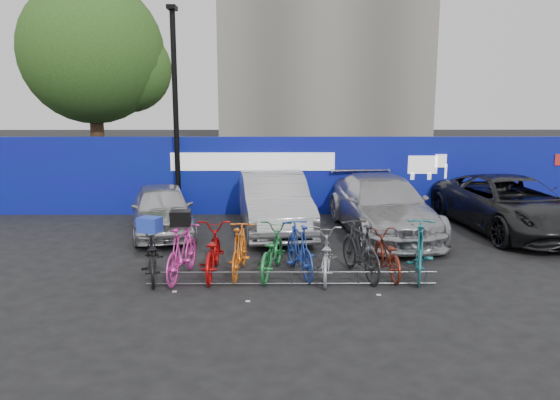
{
  "coord_description": "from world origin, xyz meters",
  "views": [
    {
      "loc": [
        -0.3,
        -10.64,
        3.6
      ],
      "look_at": [
        -0.2,
        2.0,
        1.2
      ],
      "focal_mm": 35.0,
      "sensor_mm": 36.0,
      "label": 1
    }
  ],
  "objects_px": {
    "lamppost": "(176,108)",
    "bike_6": "(325,255)",
    "bike_1": "(182,252)",
    "bike_8": "(387,254)",
    "tree": "(99,56)",
    "bike_9": "(420,249)",
    "car_1": "(274,202)",
    "bike_2": "(212,251)",
    "car_3": "(511,205)",
    "bike_5": "(299,249)",
    "bike_4": "(271,251)",
    "bike_0": "(151,255)",
    "car_0": "(162,209)",
    "bike_3": "(240,250)",
    "car_2": "(382,206)",
    "bike_7": "(361,249)",
    "bike_rack": "(291,278)"
  },
  "relations": [
    {
      "from": "bike_0",
      "to": "bike_4",
      "type": "distance_m",
      "value": 2.41
    },
    {
      "from": "lamppost",
      "to": "car_2",
      "type": "height_order",
      "value": "lamppost"
    },
    {
      "from": "bike_rack",
      "to": "bike_3",
      "type": "relative_size",
      "value": 3.17
    },
    {
      "from": "bike_4",
      "to": "bike_1",
      "type": "bearing_deg",
      "value": 18.65
    },
    {
      "from": "bike_5",
      "to": "bike_3",
      "type": "bearing_deg",
      "value": -12.82
    },
    {
      "from": "bike_0",
      "to": "bike_2",
      "type": "relative_size",
      "value": 0.94
    },
    {
      "from": "car_1",
      "to": "bike_7",
      "type": "relative_size",
      "value": 2.52
    },
    {
      "from": "car_0",
      "to": "bike_9",
      "type": "distance_m",
      "value": 6.98
    },
    {
      "from": "car_2",
      "to": "car_3",
      "type": "distance_m",
      "value": 3.5
    },
    {
      "from": "car_1",
      "to": "bike_3",
      "type": "distance_m",
      "value": 3.81
    },
    {
      "from": "bike_0",
      "to": "bike_3",
      "type": "bearing_deg",
      "value": 172.84
    },
    {
      "from": "car_2",
      "to": "bike_6",
      "type": "distance_m",
      "value": 4.07
    },
    {
      "from": "car_1",
      "to": "car_3",
      "type": "bearing_deg",
      "value": -8.15
    },
    {
      "from": "lamppost",
      "to": "bike_2",
      "type": "distance_m",
      "value": 6.23
    },
    {
      "from": "tree",
      "to": "bike_5",
      "type": "bearing_deg",
      "value": -55.11
    },
    {
      "from": "bike_2",
      "to": "bike_9",
      "type": "distance_m",
      "value": 4.2
    },
    {
      "from": "bike_1",
      "to": "bike_9",
      "type": "relative_size",
      "value": 0.95
    },
    {
      "from": "car_1",
      "to": "car_2",
      "type": "bearing_deg",
      "value": -13.09
    },
    {
      "from": "tree",
      "to": "bike_1",
      "type": "xyz_separation_m",
      "value": [
        4.6,
        -10.19,
        -4.52
      ]
    },
    {
      "from": "car_0",
      "to": "bike_4",
      "type": "distance_m",
      "value": 4.57
    },
    {
      "from": "car_1",
      "to": "bike_8",
      "type": "bearing_deg",
      "value": -65.3
    },
    {
      "from": "car_1",
      "to": "bike_1",
      "type": "relative_size",
      "value": 2.61
    },
    {
      "from": "bike_rack",
      "to": "bike_8",
      "type": "height_order",
      "value": "bike_8"
    },
    {
      "from": "tree",
      "to": "car_0",
      "type": "xyz_separation_m",
      "value": [
        3.45,
        -6.46,
        -4.41
      ]
    },
    {
      "from": "lamppost",
      "to": "bike_6",
      "type": "bearing_deg",
      "value": -54.88
    },
    {
      "from": "bike_6",
      "to": "bike_4",
      "type": "bearing_deg",
      "value": -6.09
    },
    {
      "from": "car_3",
      "to": "bike_5",
      "type": "distance_m",
      "value": 6.85
    },
    {
      "from": "bike_7",
      "to": "bike_8",
      "type": "height_order",
      "value": "bike_7"
    },
    {
      "from": "bike_4",
      "to": "car_1",
      "type": "bearing_deg",
      "value": -79.18
    },
    {
      "from": "bike_2",
      "to": "bike_0",
      "type": "bearing_deg",
      "value": 8.51
    },
    {
      "from": "car_1",
      "to": "car_3",
      "type": "xyz_separation_m",
      "value": [
        6.37,
        -0.14,
        -0.04
      ]
    },
    {
      "from": "bike_6",
      "to": "bike_7",
      "type": "relative_size",
      "value": 0.96
    },
    {
      "from": "lamppost",
      "to": "bike_9",
      "type": "relative_size",
      "value": 3.16
    },
    {
      "from": "lamppost",
      "to": "bike_3",
      "type": "bearing_deg",
      "value": -67.92
    },
    {
      "from": "car_1",
      "to": "bike_6",
      "type": "relative_size",
      "value": 2.62
    },
    {
      "from": "tree",
      "to": "bike_rack",
      "type": "bearing_deg",
      "value": -57.55
    },
    {
      "from": "bike_3",
      "to": "bike_9",
      "type": "distance_m",
      "value": 3.64
    },
    {
      "from": "car_0",
      "to": "car_3",
      "type": "distance_m",
      "value": 9.34
    },
    {
      "from": "lamppost",
      "to": "car_1",
      "type": "relative_size",
      "value": 1.28
    },
    {
      "from": "bike_2",
      "to": "bike_8",
      "type": "distance_m",
      "value": 3.56
    },
    {
      "from": "bike_3",
      "to": "bike_8",
      "type": "xyz_separation_m",
      "value": [
        2.99,
        -0.02,
        -0.08
      ]
    },
    {
      "from": "bike_0",
      "to": "bike_9",
      "type": "bearing_deg",
      "value": 166.93
    },
    {
      "from": "bike_9",
      "to": "car_3",
      "type": "bearing_deg",
      "value": -117.88
    },
    {
      "from": "bike_0",
      "to": "bike_2",
      "type": "xyz_separation_m",
      "value": [
        1.19,
        0.18,
        0.03
      ]
    },
    {
      "from": "car_2",
      "to": "bike_7",
      "type": "height_order",
      "value": "car_2"
    },
    {
      "from": "car_1",
      "to": "car_3",
      "type": "distance_m",
      "value": 6.37
    },
    {
      "from": "bike_rack",
      "to": "car_1",
      "type": "xyz_separation_m",
      "value": [
        -0.35,
        4.4,
        0.63
      ]
    },
    {
      "from": "car_1",
      "to": "bike_1",
      "type": "height_order",
      "value": "car_1"
    },
    {
      "from": "bike_0",
      "to": "bike_9",
      "type": "height_order",
      "value": "bike_9"
    },
    {
      "from": "bike_1",
      "to": "bike_8",
      "type": "xyz_separation_m",
      "value": [
        4.13,
        0.17,
        -0.1
      ]
    }
  ]
}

